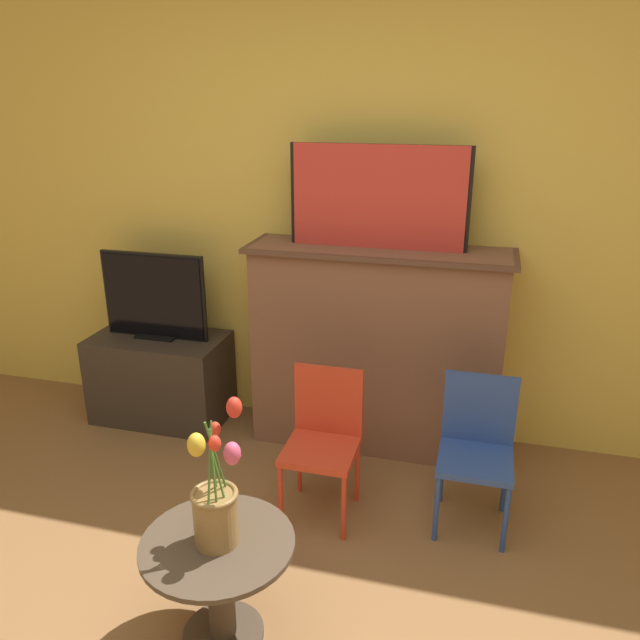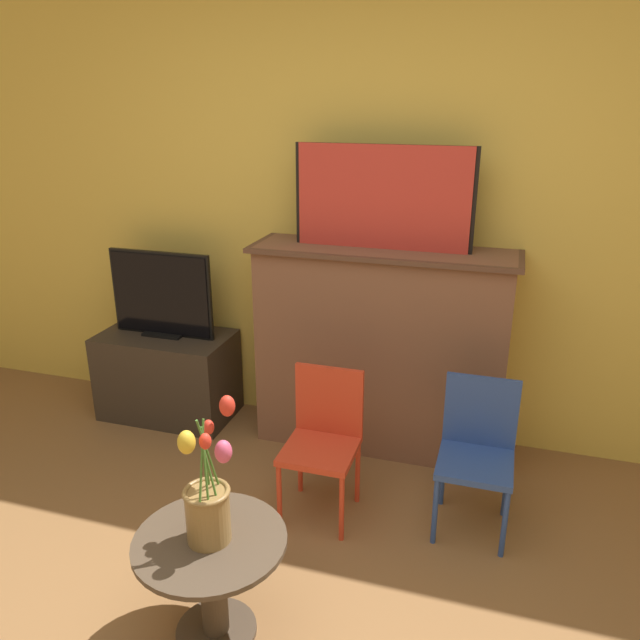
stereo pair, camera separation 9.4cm
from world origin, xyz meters
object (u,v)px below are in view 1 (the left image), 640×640
at_px(tv_monitor, 154,297).
at_px(vase_tulips, 216,504).
at_px(painting, 378,197).
at_px(chair_blue, 477,443).
at_px(chair_red, 324,434).

height_order(tv_monitor, vase_tulips, tv_monitor).
bearing_deg(painting, chair_blue, -44.37).
bearing_deg(vase_tulips, chair_blue, 48.15).
bearing_deg(chair_red, chair_blue, 8.46).
xyz_separation_m(painting, vase_tulips, (-0.26, -1.52, -0.81)).
xyz_separation_m(chair_red, vase_tulips, (-0.16, -0.84, 0.18)).
relative_size(painting, chair_blue, 1.31).
bearing_deg(tv_monitor, painting, 2.53).
bearing_deg(tv_monitor, vase_tulips, -54.87).
bearing_deg(painting, tv_monitor, -177.47).
relative_size(chair_blue, vase_tulips, 1.37).
xyz_separation_m(chair_red, chair_blue, (0.69, 0.10, 0.00)).
bearing_deg(vase_tulips, painting, 80.28).
bearing_deg(chair_red, tv_monitor, 152.38).
bearing_deg(chair_blue, vase_tulips, -131.85).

